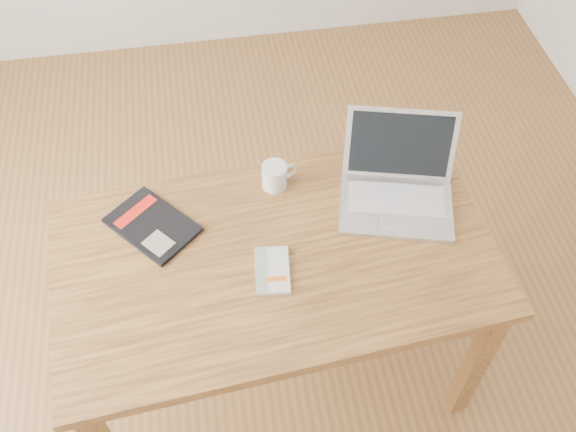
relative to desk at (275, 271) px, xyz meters
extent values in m
plane|color=brown|center=(-0.16, 0.12, -0.66)|extent=(4.00, 4.00, 0.00)
cube|color=brown|center=(0.00, 0.00, 0.07)|extent=(1.39, 0.86, 0.04)
cube|color=brown|center=(0.63, -0.27, -0.31)|extent=(0.06, 0.06, 0.71)
cube|color=brown|center=(-0.63, 0.27, -0.31)|extent=(0.06, 0.06, 0.71)
cube|color=brown|center=(0.58, 0.37, -0.31)|extent=(0.06, 0.06, 0.71)
cube|color=silver|center=(-0.02, -0.06, 0.10)|extent=(0.12, 0.17, 0.01)
cube|color=white|center=(-0.02, -0.06, 0.10)|extent=(0.12, 0.17, 0.01)
cube|color=gray|center=(-0.05, -0.06, 0.10)|extent=(0.05, 0.16, 0.00)
cube|color=orange|center=(-0.01, -0.10, 0.10)|extent=(0.06, 0.02, 0.00)
cube|color=black|center=(-0.36, 0.17, 0.10)|extent=(0.31, 0.32, 0.01)
cube|color=#B2160C|center=(-0.41, 0.22, 0.10)|extent=(0.14, 0.13, 0.00)
cube|color=gray|center=(-0.34, 0.09, 0.10)|extent=(0.10, 0.11, 0.00)
cube|color=silver|center=(0.41, 0.11, 0.10)|extent=(0.40, 0.33, 0.02)
cube|color=silver|center=(0.41, 0.14, 0.11)|extent=(0.33, 0.20, 0.00)
cube|color=#BCBCC1|center=(0.39, 0.04, 0.11)|extent=(0.12, 0.08, 0.00)
cube|color=silver|center=(0.45, 0.27, 0.22)|extent=(0.37, 0.18, 0.22)
cube|color=black|center=(0.45, 0.27, 0.22)|extent=(0.33, 0.16, 0.19)
cylinder|color=white|center=(0.04, 0.27, 0.13)|extent=(0.08, 0.08, 0.09)
cylinder|color=black|center=(0.04, 0.27, 0.17)|extent=(0.07, 0.07, 0.01)
torus|color=white|center=(0.09, 0.29, 0.13)|extent=(0.06, 0.03, 0.06)
camera|label=1|loc=(-0.14, -1.10, 1.67)|focal=40.00mm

